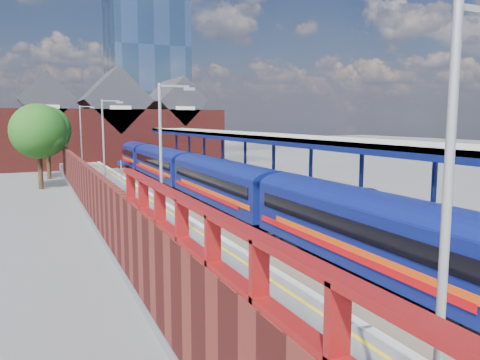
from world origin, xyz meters
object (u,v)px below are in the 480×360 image
at_px(parked_car_silver, 376,202).
at_px(lamp_post_b, 164,160).
at_px(lamp_post_c, 105,142).
at_px(lamp_post_a, 452,247).
at_px(lamp_post_d, 82,135).
at_px(parked_car_blue, 370,197).
at_px(parked_car_dark, 276,179).
at_px(train, 189,170).
at_px(platform_sign, 121,171).

bearing_deg(parked_car_silver, lamp_post_b, 83.21).
bearing_deg(lamp_post_c, lamp_post_a, -90.00).
xyz_separation_m(lamp_post_d, parked_car_blue, (14.86, -26.54, -3.37)).
xyz_separation_m(lamp_post_c, parked_car_blue, (14.86, -10.54, -3.37)).
bearing_deg(parked_car_dark, lamp_post_b, 149.74).
distance_m(train, parked_car_silver, 18.45).
relative_size(lamp_post_c, parked_car_silver, 1.80).
relative_size(platform_sign, parked_car_blue, 0.56).
xyz_separation_m(train, lamp_post_c, (-7.86, -5.33, 2.87)).
distance_m(train, platform_sign, 7.32).
xyz_separation_m(train, lamp_post_a, (-7.86, -35.33, 2.87)).
bearing_deg(parked_car_silver, lamp_post_d, 4.22).
height_order(lamp_post_a, lamp_post_d, same).
xyz_separation_m(lamp_post_d, parked_car_silver, (14.14, -28.01, -3.35)).
xyz_separation_m(lamp_post_b, lamp_post_c, (0.00, 16.00, 0.00)).
distance_m(lamp_post_a, parked_car_silver, 23.13).
bearing_deg(train, lamp_post_c, -145.82).
xyz_separation_m(train, platform_sign, (-6.49, -3.33, 0.57)).
height_order(train, lamp_post_b, lamp_post_b).
height_order(train, parked_car_blue, train).
relative_size(platform_sign, parked_car_dark, 0.52).
bearing_deg(parked_car_silver, parked_car_dark, -18.91).
relative_size(lamp_post_a, lamp_post_b, 1.00).
height_order(train, lamp_post_a, lamp_post_a).
bearing_deg(parked_car_dark, parked_car_blue, -160.98).
height_order(lamp_post_c, parked_car_silver, lamp_post_c).
relative_size(platform_sign, parked_car_silver, 0.64).
xyz_separation_m(platform_sign, parked_car_blue, (13.50, -12.54, -1.06)).
xyz_separation_m(lamp_post_c, lamp_post_d, (0.00, 16.00, 0.00)).
bearing_deg(platform_sign, parked_car_dark, -12.02).
bearing_deg(lamp_post_a, platform_sign, 87.56).
xyz_separation_m(parked_car_silver, parked_car_dark, (-0.73, 11.44, 0.06)).
height_order(train, platform_sign, platform_sign).
bearing_deg(parked_car_dark, lamp_post_c, 98.30).
bearing_deg(parked_car_dark, platform_sign, 88.70).
xyz_separation_m(lamp_post_d, platform_sign, (1.36, -14.00, -2.30)).
distance_m(train, parked_car_dark, 8.11).
bearing_deg(parked_car_blue, parked_car_dark, 5.97).
relative_size(lamp_post_d, platform_sign, 2.80).
distance_m(lamp_post_c, platform_sign, 3.34).
relative_size(lamp_post_d, parked_car_dark, 1.45).
distance_m(lamp_post_b, lamp_post_d, 32.00).
height_order(lamp_post_c, platform_sign, lamp_post_c).
relative_size(lamp_post_d, parked_car_silver, 1.80).
xyz_separation_m(train, parked_car_blue, (7.01, -15.87, -0.50)).
bearing_deg(parked_car_silver, lamp_post_a, 119.28).
bearing_deg(parked_car_dark, parked_car_silver, -165.64).
relative_size(lamp_post_b, lamp_post_d, 1.00).
bearing_deg(lamp_post_b, parked_car_dark, 49.03).
relative_size(train, lamp_post_b, 9.42).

